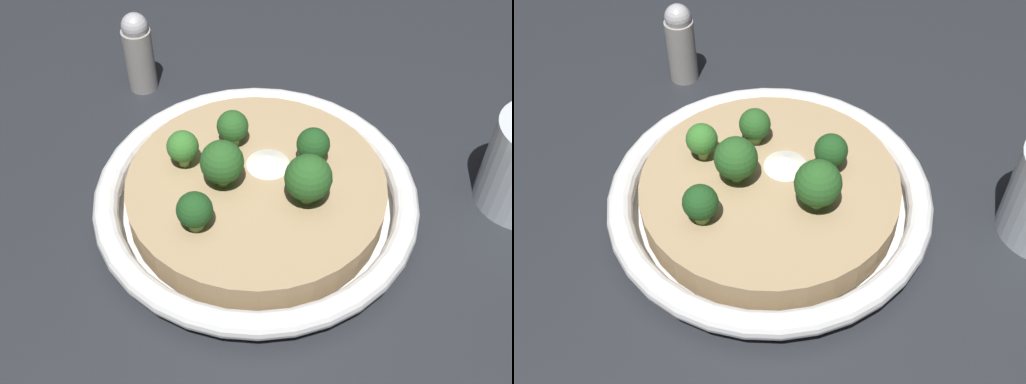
% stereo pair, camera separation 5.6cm
% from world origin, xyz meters
% --- Properties ---
extents(ground_plane, '(6.00, 6.00, 0.00)m').
position_xyz_m(ground_plane, '(0.00, 0.00, 0.00)').
color(ground_plane, '#23262B').
extents(risotto_bowl, '(0.29, 0.29, 0.04)m').
position_xyz_m(risotto_bowl, '(0.00, 0.00, 0.02)').
color(risotto_bowl, white).
rests_on(risotto_bowl, ground_plane).
extents(cheese_sprinkle, '(0.04, 0.04, 0.01)m').
position_xyz_m(cheese_sprinkle, '(-0.02, -0.01, 0.04)').
color(cheese_sprinkle, white).
rests_on(cheese_sprinkle, risotto_bowl).
extents(broccoli_front, '(0.03, 0.03, 0.03)m').
position_xyz_m(broccoli_front, '(-0.01, -0.05, 0.06)').
color(broccoli_front, '#668E47').
rests_on(broccoli_front, risotto_bowl).
extents(broccoli_front_right, '(0.03, 0.03, 0.04)m').
position_xyz_m(broccoli_front_right, '(0.04, -0.05, 0.06)').
color(broccoli_front_right, '#84A856').
rests_on(broccoli_front_right, risotto_bowl).
extents(broccoli_back, '(0.04, 0.04, 0.05)m').
position_xyz_m(broccoli_back, '(-0.02, 0.04, 0.07)').
color(broccoli_back, '#84A856').
rests_on(broccoli_back, risotto_bowl).
extents(broccoli_right, '(0.04, 0.04, 0.04)m').
position_xyz_m(broccoli_right, '(0.03, -0.01, 0.06)').
color(broccoli_right, '#759E4C').
rests_on(broccoli_right, risotto_bowl).
extents(broccoli_back_right, '(0.03, 0.03, 0.04)m').
position_xyz_m(broccoli_back_right, '(0.07, 0.01, 0.06)').
color(broccoli_back_right, '#759E4C').
rests_on(broccoli_back_right, risotto_bowl).
extents(broccoli_back_left, '(0.03, 0.03, 0.04)m').
position_xyz_m(broccoli_back_left, '(-0.05, 0.01, 0.06)').
color(broccoli_back_left, '#668E47').
rests_on(broccoli_back_left, risotto_bowl).
extents(pepper_shaker, '(0.03, 0.03, 0.09)m').
position_xyz_m(pepper_shaker, '(-0.00, -0.22, 0.05)').
color(pepper_shaker, '#9E9993').
rests_on(pepper_shaker, ground_plane).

